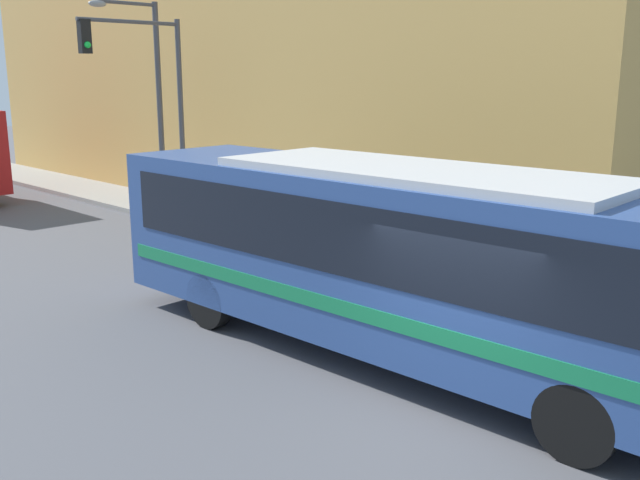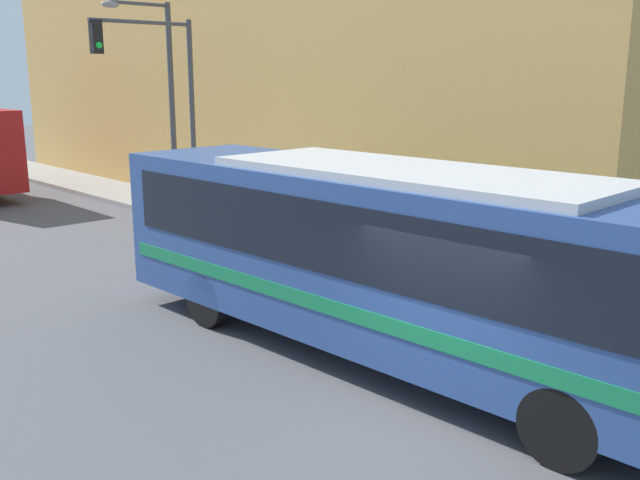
{
  "view_description": "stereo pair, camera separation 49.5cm",
  "coord_description": "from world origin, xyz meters",
  "px_view_note": "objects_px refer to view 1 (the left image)",
  "views": [
    {
      "loc": [
        -7.47,
        -4.94,
        4.5
      ],
      "look_at": [
        2.13,
        4.56,
        1.35
      ],
      "focal_mm": 40.0,
      "sensor_mm": 36.0,
      "label": 1
    },
    {
      "loc": [
        -7.12,
        -5.29,
        4.5
      ],
      "look_at": [
        2.13,
        4.56,
        1.35
      ],
      "focal_mm": 40.0,
      "sensor_mm": 36.0,
      "label": 2
    }
  ],
  "objects_px": {
    "parking_meter": "(320,214)",
    "traffic_light_pole": "(150,85)",
    "fire_hydrant": "(393,251)",
    "city_bus": "(412,252)",
    "pedestrian_near_corner": "(220,192)",
    "pedestrian_mid_block": "(331,208)",
    "street_lamp": "(150,89)"
  },
  "relations": [
    {
      "from": "city_bus",
      "to": "pedestrian_mid_block",
      "type": "xyz_separation_m",
      "value": [
        4.65,
        6.2,
        -0.73
      ]
    },
    {
      "from": "traffic_light_pole",
      "to": "pedestrian_near_corner",
      "type": "xyz_separation_m",
      "value": [
        1.47,
        -1.29,
        -3.19
      ]
    },
    {
      "from": "street_lamp",
      "to": "pedestrian_mid_block",
      "type": "relative_size",
      "value": 3.61
    },
    {
      "from": "parking_meter",
      "to": "pedestrian_near_corner",
      "type": "height_order",
      "value": "pedestrian_near_corner"
    },
    {
      "from": "street_lamp",
      "to": "pedestrian_near_corner",
      "type": "bearing_deg",
      "value": -76.32
    },
    {
      "from": "parking_meter",
      "to": "pedestrian_mid_block",
      "type": "height_order",
      "value": "pedestrian_mid_block"
    },
    {
      "from": "traffic_light_pole",
      "to": "street_lamp",
      "type": "distance_m",
      "value": 1.56
    },
    {
      "from": "city_bus",
      "to": "pedestrian_mid_block",
      "type": "distance_m",
      "value": 7.79
    },
    {
      "from": "fire_hydrant",
      "to": "street_lamp",
      "type": "relative_size",
      "value": 0.1
    },
    {
      "from": "city_bus",
      "to": "street_lamp",
      "type": "relative_size",
      "value": 1.8
    },
    {
      "from": "fire_hydrant",
      "to": "pedestrian_mid_block",
      "type": "bearing_deg",
      "value": 75.67
    },
    {
      "from": "fire_hydrant",
      "to": "street_lamp",
      "type": "distance_m",
      "value": 10.46
    },
    {
      "from": "pedestrian_near_corner",
      "to": "pedestrian_mid_block",
      "type": "height_order",
      "value": "pedestrian_mid_block"
    },
    {
      "from": "fire_hydrant",
      "to": "pedestrian_mid_block",
      "type": "height_order",
      "value": "pedestrian_mid_block"
    },
    {
      "from": "parking_meter",
      "to": "street_lamp",
      "type": "relative_size",
      "value": 0.2
    },
    {
      "from": "fire_hydrant",
      "to": "traffic_light_pole",
      "type": "xyz_separation_m",
      "value": [
        -0.9,
        8.53,
        3.69
      ]
    },
    {
      "from": "pedestrian_mid_block",
      "to": "street_lamp",
      "type": "bearing_deg",
      "value": 95.85
    },
    {
      "from": "street_lamp",
      "to": "pedestrian_near_corner",
      "type": "relative_size",
      "value": 3.94
    },
    {
      "from": "parking_meter",
      "to": "city_bus",
      "type": "bearing_deg",
      "value": -123.76
    },
    {
      "from": "fire_hydrant",
      "to": "pedestrian_mid_block",
      "type": "relative_size",
      "value": 0.38
    },
    {
      "from": "parking_meter",
      "to": "traffic_light_pole",
      "type": "bearing_deg",
      "value": 98.35
    },
    {
      "from": "fire_hydrant",
      "to": "pedestrian_mid_block",
      "type": "xyz_separation_m",
      "value": [
        0.68,
        2.65,
        0.59
      ]
    },
    {
      "from": "city_bus",
      "to": "traffic_light_pole",
      "type": "distance_m",
      "value": 12.69
    },
    {
      "from": "fire_hydrant",
      "to": "traffic_light_pole",
      "type": "distance_m",
      "value": 9.34
    },
    {
      "from": "fire_hydrant",
      "to": "pedestrian_near_corner",
      "type": "xyz_separation_m",
      "value": [
        0.57,
        7.24,
        0.5
      ]
    },
    {
      "from": "fire_hydrant",
      "to": "pedestrian_mid_block",
      "type": "distance_m",
      "value": 2.8
    },
    {
      "from": "pedestrian_near_corner",
      "to": "traffic_light_pole",
      "type": "bearing_deg",
      "value": 138.77
    },
    {
      "from": "street_lamp",
      "to": "pedestrian_near_corner",
      "type": "height_order",
      "value": "street_lamp"
    },
    {
      "from": "traffic_light_pole",
      "to": "fire_hydrant",
      "type": "bearing_deg",
      "value": -83.97
    },
    {
      "from": "pedestrian_near_corner",
      "to": "pedestrian_mid_block",
      "type": "distance_m",
      "value": 4.59
    },
    {
      "from": "street_lamp",
      "to": "pedestrian_mid_block",
      "type": "distance_m",
      "value": 7.82
    },
    {
      "from": "city_bus",
      "to": "parking_meter",
      "type": "distance_m",
      "value": 7.19
    }
  ]
}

